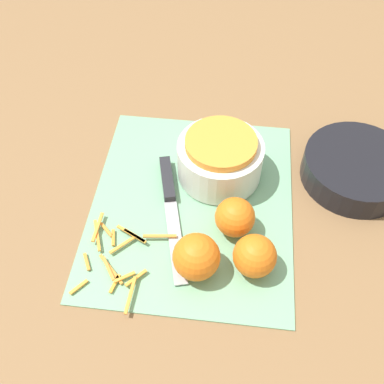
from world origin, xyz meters
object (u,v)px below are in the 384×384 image
(bowl_speckled, at_px, (220,158))
(orange_left, at_px, (255,256))
(bowl_dark, at_px, (356,168))
(knife, at_px, (169,194))
(orange_back, at_px, (235,217))
(orange_right, at_px, (196,257))

(bowl_speckled, bearing_deg, orange_left, 19.68)
(bowl_speckled, bearing_deg, bowl_dark, 95.26)
(bowl_dark, relative_size, knife, 0.76)
(bowl_speckled, xyz_separation_m, orange_back, (0.12, 0.03, -0.01))
(orange_right, bearing_deg, knife, -155.55)
(orange_right, height_order, orange_back, orange_right)
(orange_right, bearing_deg, orange_left, 98.77)
(bowl_speckled, relative_size, orange_left, 2.25)
(bowl_speckled, height_order, orange_back, bowl_speckled)
(bowl_speckled, distance_m, bowl_dark, 0.25)
(orange_right, bearing_deg, orange_back, 146.89)
(orange_right, bearing_deg, bowl_dark, 130.30)
(bowl_dark, bearing_deg, orange_right, -49.70)
(bowl_dark, relative_size, orange_back, 2.92)
(bowl_speckled, height_order, orange_right, bowl_speckled)
(orange_right, xyz_separation_m, orange_back, (-0.08, 0.05, -0.00))
(bowl_speckled, bearing_deg, knife, -52.54)
(orange_left, xyz_separation_m, orange_right, (0.01, -0.09, 0.00))
(orange_left, height_order, orange_back, orange_left)
(knife, relative_size, orange_back, 3.84)
(bowl_speckled, distance_m, orange_back, 0.13)
(bowl_speckled, height_order, bowl_dark, bowl_speckled)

